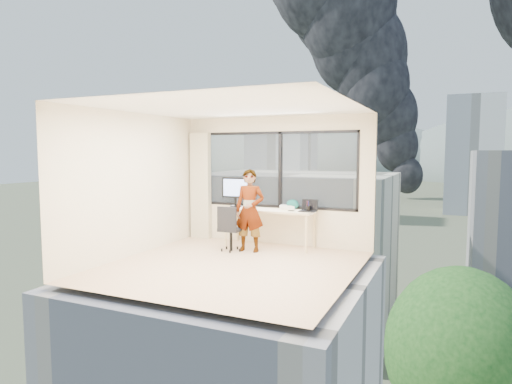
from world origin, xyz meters
The scene contains 25 objects.
floor centered at (0.00, 0.00, 0.00)m, with size 4.00×4.00×0.01m, color beige.
ceiling centered at (0.00, 0.00, 2.60)m, with size 4.00×4.00×0.01m, color white.
wall_front centered at (0.00, -2.00, 1.30)m, with size 4.00×0.01×2.60m, color beige.
wall_left centered at (-2.00, 0.00, 1.30)m, with size 0.01×4.00×2.60m, color beige.
wall_right centered at (2.00, 0.00, 1.30)m, with size 0.01×4.00×2.60m, color beige.
window_wall centered at (0.05, 2.00, 1.52)m, with size 3.30×0.16×1.55m, color black, non-canonical shape.
curtain centered at (-1.72, 1.88, 1.15)m, with size 0.45×0.14×2.30m, color beige.
desk centered at (0.00, 1.66, 0.38)m, with size 1.80×0.60×0.75m, color beige.
chair centered at (-0.51, 0.98, 0.44)m, with size 0.45×0.45×0.89m, color black, non-canonical shape.
person centered at (-0.18, 1.11, 0.78)m, with size 0.57×0.37×1.57m, color #2D2D33.
monitor centered at (-0.80, 1.76, 1.06)m, with size 0.62×0.13×0.62m, color black, non-canonical shape.
game_console centered at (0.30, 1.91, 0.79)m, with size 0.30×0.25×0.07m, color white.
laptop centered at (0.80, 1.64, 0.85)m, with size 0.32×0.34×0.21m, color black, non-canonical shape.
cellphone centered at (0.48, 1.60, 0.76)m, with size 0.11×0.05×0.01m, color black.
pen_cup centered at (0.80, 1.66, 0.80)m, with size 0.09×0.09×0.11m, color black.
handbag centered at (0.41, 1.87, 0.85)m, with size 0.25×0.13×0.19m, color #0C4B3E.
exterior_ground centered at (0.00, 120.00, -14.00)m, with size 400.00×400.00×0.04m, color #515B3D.
near_bldg_a centered at (-9.00, 30.00, -7.00)m, with size 16.00×12.00×14.00m, color #EDE8C6.
far_tower_a centered at (-35.00, 95.00, 0.00)m, with size 14.00×14.00×28.00m, color silver.
far_tower_b centered at (8.00, 120.00, 1.00)m, with size 13.00×13.00×30.00m, color silver.
far_tower_d centered at (-60.00, 150.00, -3.00)m, with size 16.00×14.00×22.00m, color silver.
hill_a centered at (-120.00, 320.00, -14.00)m, with size 288.00×216.00×90.00m, color slate.
tree_a centered at (-16.00, 22.00, -10.00)m, with size 7.00×7.00×8.00m, color #194A18, non-canonical shape.
tree_b centered at (4.00, 18.00, -9.50)m, with size 7.60×7.60×9.00m, color #194A18, non-canonical shape.
smoke_plume_a centered at (-10.00, 150.00, 39.00)m, with size 40.00×24.00×90.00m, color black, non-canonical shape.
Camera 1 is at (3.29, -6.38, 1.89)m, focal length 30.87 mm.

